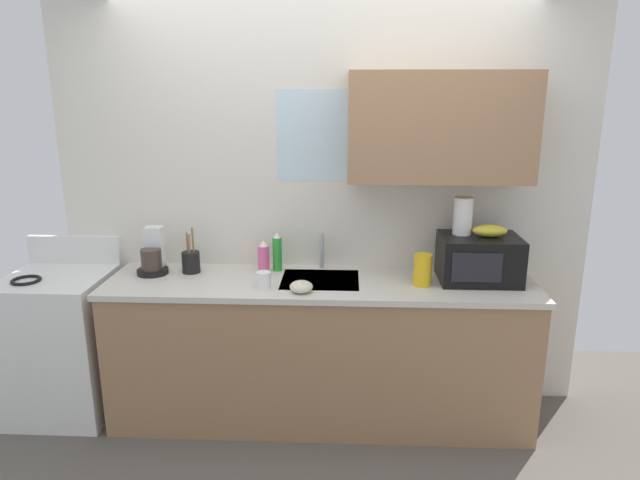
% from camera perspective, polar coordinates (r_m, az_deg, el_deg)
% --- Properties ---
extents(kitchen_wall_assembly, '(3.31, 0.42, 2.50)m').
position_cam_1_polar(kitchen_wall_assembly, '(3.53, 2.45, 4.59)').
color(kitchen_wall_assembly, silver).
rests_on(kitchen_wall_assembly, ground).
extents(counter_unit, '(2.54, 0.63, 0.90)m').
position_cam_1_polar(counter_unit, '(3.52, 0.00, -10.93)').
color(counter_unit, '#9E7551').
rests_on(counter_unit, ground).
extents(sink_faucet, '(0.03, 0.03, 0.23)m').
position_cam_1_polar(sink_faucet, '(3.55, 0.26, -1.11)').
color(sink_faucet, '#B2B5BA').
rests_on(sink_faucet, counter_unit).
extents(stove_range, '(0.60, 0.60, 1.08)m').
position_cam_1_polar(stove_range, '(3.94, -24.49, -9.44)').
color(stove_range, white).
rests_on(stove_range, ground).
extents(microwave, '(0.46, 0.35, 0.27)m').
position_cam_1_polar(microwave, '(3.44, 15.76, -1.83)').
color(microwave, black).
rests_on(microwave, counter_unit).
extents(banana_bunch, '(0.20, 0.11, 0.07)m').
position_cam_1_polar(banana_bunch, '(3.41, 16.78, 0.90)').
color(banana_bunch, gold).
rests_on(banana_bunch, microwave).
extents(paper_towel_roll, '(0.11, 0.11, 0.22)m').
position_cam_1_polar(paper_towel_roll, '(3.41, 14.24, 2.37)').
color(paper_towel_roll, white).
rests_on(paper_towel_roll, microwave).
extents(coffee_maker, '(0.19, 0.21, 0.28)m').
position_cam_1_polar(coffee_maker, '(3.62, -16.50, -1.57)').
color(coffee_maker, black).
rests_on(coffee_maker, counter_unit).
extents(dish_soap_bottle_green, '(0.06, 0.06, 0.25)m').
position_cam_1_polar(dish_soap_bottle_green, '(3.51, -4.35, -1.27)').
color(dish_soap_bottle_green, green).
rests_on(dish_soap_bottle_green, counter_unit).
extents(dish_soap_bottle_pink, '(0.07, 0.07, 0.20)m').
position_cam_1_polar(dish_soap_bottle_pink, '(3.50, -5.71, -1.76)').
color(dish_soap_bottle_pink, '#E55999').
rests_on(dish_soap_bottle_pink, counter_unit).
extents(cereal_canister, '(0.10, 0.10, 0.19)m').
position_cam_1_polar(cereal_canister, '(3.30, 10.33, -2.99)').
color(cereal_canister, gold).
rests_on(cereal_canister, counter_unit).
extents(mug_white, '(0.08, 0.08, 0.09)m').
position_cam_1_polar(mug_white, '(3.24, -5.72, -4.04)').
color(mug_white, white).
rests_on(mug_white, counter_unit).
extents(utensil_crock, '(0.11, 0.11, 0.28)m').
position_cam_1_polar(utensil_crock, '(3.57, -12.91, -2.13)').
color(utensil_crock, black).
rests_on(utensil_crock, counter_unit).
extents(small_bowl, '(0.13, 0.13, 0.06)m').
position_cam_1_polar(small_bowl, '(3.16, -1.91, -4.73)').
color(small_bowl, beige).
rests_on(small_bowl, counter_unit).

